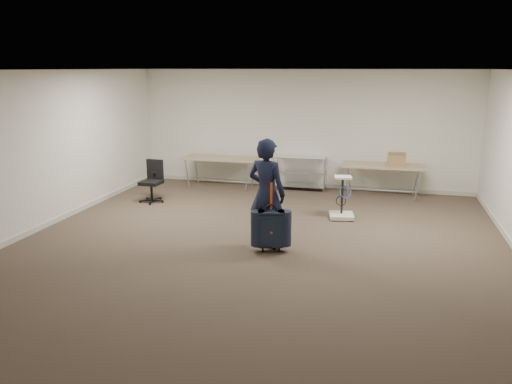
# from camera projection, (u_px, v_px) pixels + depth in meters

# --- Properties ---
(ground) EXTENTS (9.00, 9.00, 0.00)m
(ground) POSITION_uv_depth(u_px,v_px,m) (256.00, 249.00, 8.00)
(ground) COLOR #3E3126
(ground) RESTS_ON ground
(room_shell) EXTENTS (8.00, 9.00, 9.00)m
(room_shell) POSITION_uv_depth(u_px,v_px,m) (275.00, 221.00, 9.29)
(room_shell) COLOR white
(room_shell) RESTS_ON ground
(folding_table_left) EXTENTS (1.80, 0.75, 0.73)m
(folding_table_left) POSITION_uv_depth(u_px,v_px,m) (221.00, 160.00, 12.01)
(folding_table_left) COLOR #9C855F
(folding_table_left) RESTS_ON ground
(folding_table_right) EXTENTS (1.80, 0.75, 0.73)m
(folding_table_right) POSITION_uv_depth(u_px,v_px,m) (383.00, 167.00, 11.09)
(folding_table_right) COLOR #9C855F
(folding_table_right) RESTS_ON ground
(wire_shelf) EXTENTS (1.22, 0.47, 0.80)m
(wire_shelf) POSITION_uv_depth(u_px,v_px,m) (300.00, 171.00, 11.84)
(wire_shelf) COLOR silver
(wire_shelf) RESTS_ON ground
(person) EXTENTS (0.74, 0.60, 1.77)m
(person) POSITION_uv_depth(u_px,v_px,m) (267.00, 193.00, 7.94)
(person) COLOR black
(person) RESTS_ON ground
(suitcase) EXTENTS (0.46, 0.33, 1.12)m
(suitcase) POSITION_uv_depth(u_px,v_px,m) (271.00, 229.00, 7.81)
(suitcase) COLOR black
(suitcase) RESTS_ON ground
(office_chair) EXTENTS (0.55, 0.55, 0.90)m
(office_chair) POSITION_uv_depth(u_px,v_px,m) (152.00, 189.00, 10.80)
(office_chair) COLOR black
(office_chair) RESTS_ON ground
(equipment_cart) EXTENTS (0.52, 0.52, 0.83)m
(equipment_cart) POSITION_uv_depth(u_px,v_px,m) (342.00, 207.00, 9.59)
(equipment_cart) COLOR beige
(equipment_cart) RESTS_ON ground
(cardboard_box) EXTENTS (0.39, 0.29, 0.29)m
(cardboard_box) POSITION_uv_depth(u_px,v_px,m) (396.00, 160.00, 10.93)
(cardboard_box) COLOR #A47C4C
(cardboard_box) RESTS_ON folding_table_right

